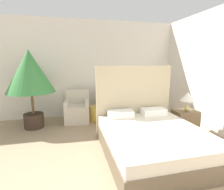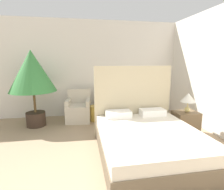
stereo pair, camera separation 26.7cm
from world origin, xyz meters
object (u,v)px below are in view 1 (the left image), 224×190
object	(u,v)px
potted_palm	(30,74)
nightstand	(185,122)
bed	(151,137)
armchair_near_window_left	(77,112)
armchair_near_window_right	(111,109)
side_table	(95,113)
table_lamp	(188,97)

from	to	relation	value
potted_palm	nightstand	size ratio (longest dim) A/B	3.62
bed	armchair_near_window_left	world-z (taller)	bed
armchair_near_window_right	nightstand	size ratio (longest dim) A/B	1.63
bed	armchair_near_window_right	xyz separation A→B (m)	(-0.29, 2.03, -0.01)
nightstand	side_table	bearing A→B (deg)	145.67
armchair_near_window_left	potted_palm	distance (m)	1.55
nightstand	table_lamp	world-z (taller)	table_lamp
nightstand	side_table	xyz separation A→B (m)	(-1.97, 1.35, -0.06)
armchair_near_window_right	table_lamp	distance (m)	2.12
armchair_near_window_left	side_table	distance (m)	0.49
potted_palm	side_table	xyz separation A→B (m)	(1.59, 0.15, -1.16)
table_lamp	side_table	world-z (taller)	table_lamp
bed	potted_palm	bearing A→B (deg)	141.83
armchair_near_window_left	bed	bearing A→B (deg)	-52.47
nightstand	table_lamp	bearing A→B (deg)	-86.78
armchair_near_window_left	potted_palm	size ratio (longest dim) A/B	0.45
nightstand	armchair_near_window_left	bearing A→B (deg)	150.78
nightstand	armchair_near_window_right	bearing A→B (deg)	137.36
bed	armchair_near_window_right	bearing A→B (deg)	98.15
potted_palm	side_table	size ratio (longest dim) A/B	4.59
bed	armchair_near_window_left	xyz separation A→B (m)	(-1.25, 2.03, -0.01)
bed	side_table	xyz separation A→B (m)	(-0.77, 2.00, -0.09)
armchair_near_window_right	nightstand	distance (m)	2.02
bed	armchair_near_window_left	size ratio (longest dim) A/B	2.29
side_table	armchair_near_window_left	bearing A→B (deg)	177.05
armchair_near_window_left	table_lamp	distance (m)	2.88
bed	armchair_near_window_right	size ratio (longest dim) A/B	2.29
armchair_near_window_left	nightstand	bearing A→B (deg)	-23.43
armchair_near_window_right	table_lamp	xyz separation A→B (m)	(1.49, -1.40, 0.57)
bed	potted_palm	xyz separation A→B (m)	(-2.36, 1.86, 1.07)
nightstand	side_table	distance (m)	2.39
bed	table_lamp	world-z (taller)	bed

